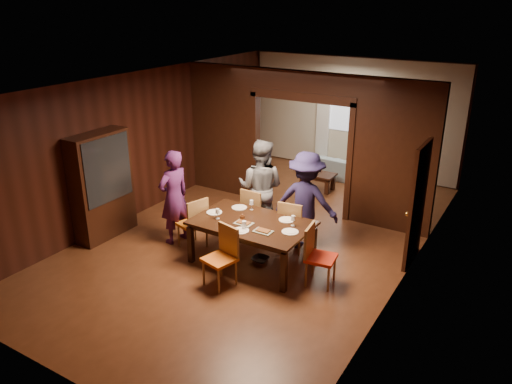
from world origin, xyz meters
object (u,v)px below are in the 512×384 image
Objects in this scene: sofa at (337,167)px; chair_left at (192,222)px; chair_far_r at (293,225)px; person_purple at (174,197)px; hutch at (102,186)px; dining_table at (252,242)px; chair_near at (219,258)px; chair_far_l at (257,212)px; chair_right at (321,256)px; person_grey at (261,188)px; person_navy at (306,201)px; coffee_table at (317,181)px.

chair_left reaches higher than sofa.
person_purple is at bearing 15.22° from chair_far_r.
sofa is 5.93m from hutch.
chair_near reaches higher than dining_table.
chair_right is at bearing 153.44° from chair_far_l.
chair_right is at bearing 7.11° from hutch.
person_purple is 0.88× the size of hutch.
person_grey is at bearing -25.86° from chair_far_r.
chair_far_l is 1.00× the size of chair_far_r.
hutch reaches higher than person_grey.
chair_right and chair_near have the same top height.
chair_right is at bearing 135.89° from person_grey.
person_purple is at bearing 41.51° from chair_far_l.
chair_right is (0.76, -1.00, -0.41)m from person_navy.
person_grey is at bearing 163.73° from chair_left.
sofa is at bearing 11.97° from chair_right.
chair_left is 1.84m from hutch.
chair_left is 1.24m from chair_far_l.
sofa is 4.13m from chair_far_r.
person_navy is at bearing 23.91° from hutch.
coffee_table is 3.12m from chair_far_r.
chair_far_l is at bearing 160.29° from chair_left.
chair_near is at bearing 73.79° from person_purple.
person_navy is at bearing 62.41° from dining_table.
dining_table is 0.88m from chair_near.
person_purple is at bearing 31.28° from person_grey.
person_navy is at bearing -174.76° from chair_far_l.
hutch is at bearing -172.71° from chair_near.
chair_right reaches higher than sofa.
chair_left is (-0.75, -1.14, -0.44)m from person_grey.
chair_right is (2.49, 0.06, 0.00)m from chair_left.
person_grey reaches higher than chair_right.
coffee_table is at bearing 17.53° from chair_right.
dining_table is 2.01× the size of chair_near.
hutch is (-1.29, -0.49, 0.12)m from person_purple.
person_navy reaches higher than chair_left.
person_purple is 2.21m from chair_far_r.
chair_near reaches higher than sofa.
chair_left is 0.48× the size of hutch.
person_navy is 1.85× the size of chair_far_l.
dining_table reaches higher than coffee_table.
dining_table is 2.01× the size of chair_far_r.
chair_far_l is 1.85m from chair_near.
person_navy reaches higher than coffee_table.
sofa is (1.17, 4.86, -0.61)m from person_purple.
dining_table is at bearing 55.89° from person_navy.
hutch is at bearing 20.82° from person_grey.
person_grey reaches higher than person_navy.
chair_right and chair_far_r have the same top height.
chair_left is at bearing 24.86° from person_navy.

